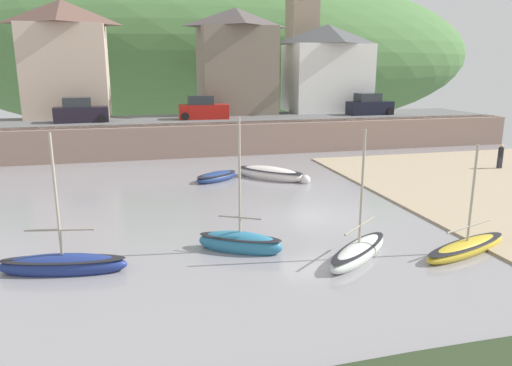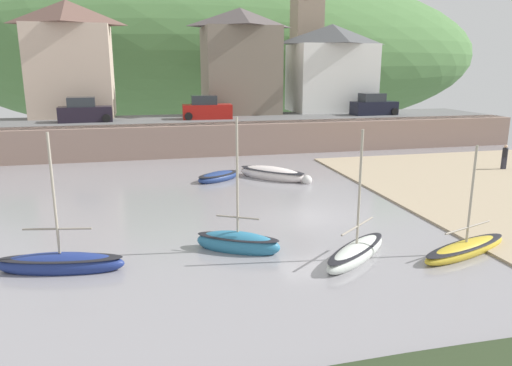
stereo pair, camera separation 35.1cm
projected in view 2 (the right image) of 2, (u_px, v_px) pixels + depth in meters
The scene contains 18 objects.
ground at pixel (472, 312), 13.07m from camera, with size 48.00×41.00×0.61m.
quay_seawall at pixel (236, 135), 38.07m from camera, with size 48.00×9.40×2.40m.
hillside_backdrop at pixel (227, 55), 73.37m from camera, with size 80.00×44.00×23.98m.
waterfront_building_left at pixel (70, 59), 41.06m from camera, with size 7.09×5.40×9.75m.
waterfront_building_centre at pixel (240, 61), 44.39m from camera, with size 7.03×6.06×9.50m.
waterfront_building_right at pixel (331, 68), 46.54m from camera, with size 7.93×5.98×8.24m.
church_with_spire at pixel (307, 29), 49.14m from camera, with size 3.00×3.00×15.57m.
sailboat_blue_trim at pixel (272, 174), 29.35m from camera, with size 4.14×4.20×0.96m.
fishing_boat_green at pixel (238, 242), 17.83m from camera, with size 3.30×2.42×5.21m.
rowboat_small_beached at pixel (356, 252), 17.07m from camera, with size 3.68×3.28×4.83m.
sailboat_nearest_shore at pixel (61, 263), 16.06m from camera, with size 4.35×1.72×4.89m.
motorboat_with_cabin at pixel (218, 177), 28.94m from camera, with size 3.20×2.69×0.68m.
sailboat_tall_mast at pixel (466, 248), 17.53m from camera, with size 4.57×2.41×4.18m.
parked_car_near_slipway at pixel (85, 112), 38.08m from camera, with size 4.22×2.00×1.95m.
parked_car_by_wall at pixel (206, 109), 40.24m from camera, with size 4.18×1.89×1.95m.
parked_car_end_of_row at pixel (374, 106), 43.63m from camera, with size 4.19×1.92×1.95m.
person_on_slipway at pixel (505, 156), 31.47m from camera, with size 0.34×0.34×1.62m.
mooring_buoy at pixel (307, 180), 28.17m from camera, with size 0.61×0.61×0.61m.
Camera 2 is at (-7.07, -19.75, 6.71)m, focal length 33.56 mm.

